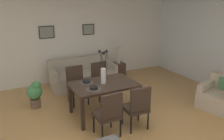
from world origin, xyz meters
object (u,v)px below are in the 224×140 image
(dining_chair_near_right, at_px, (77,83))
(dining_chair_far_left, at_px, (137,106))
(dining_chair_far_right, at_px, (101,78))
(framed_picture_center, at_px, (88,29))
(sofa, at_px, (83,76))
(framed_picture_left, at_px, (47,32))
(potted_plant, at_px, (35,93))
(dining_chair_near_left, at_px, (109,112))
(table_lamp, at_px, (118,52))
(dining_table, at_px, (103,87))
(centerpiece_vase, at_px, (103,71))
(bowl_near_left, at_px, (94,87))
(side_table, at_px, (118,71))
(bowl_near_right, at_px, (86,81))

(dining_chair_near_right, xyz_separation_m, dining_chair_far_left, (0.68, -1.70, 0.00))
(dining_chair_far_right, bearing_deg, framed_picture_center, 79.26)
(dining_chair_near_right, relative_size, sofa, 0.49)
(framed_picture_left, xyz_separation_m, potted_plant, (-0.67, -1.46, -1.19))
(dining_chair_near_left, relative_size, table_lamp, 1.80)
(dining_table, xyz_separation_m, centerpiece_vase, (0.00, 0.00, 0.37))
(dining_table, distance_m, centerpiece_vase, 0.37)
(framed_picture_center, bearing_deg, centerpiece_vase, -104.37)
(dining_chair_far_right, distance_m, potted_plant, 1.66)
(centerpiece_vase, relative_size, sofa, 0.40)
(table_lamp, height_order, potted_plant, table_lamp)
(centerpiece_vase, relative_size, framed_picture_left, 1.69)
(dining_chair_near_left, relative_size, bowl_near_left, 5.41)
(dining_chair_near_right, height_order, sofa, dining_chair_near_right)
(dining_chair_far_right, bearing_deg, potted_plant, 175.41)
(centerpiece_vase, xyz_separation_m, side_table, (1.41, 1.94, -0.76))
(bowl_near_left, bearing_deg, sofa, 76.49)
(dining_table, xyz_separation_m, potted_plant, (-1.31, 1.03, -0.28))
(dining_chair_near_right, distance_m, framed_picture_center, 2.17)
(side_table, height_order, framed_picture_center, framed_picture_center)
(dining_chair_far_left, relative_size, side_table, 1.77)
(dining_chair_near_left, relative_size, bowl_near_right, 5.41)
(bowl_near_left, bearing_deg, dining_table, 33.70)
(bowl_near_right, bearing_deg, side_table, 45.18)
(dining_table, distance_m, dining_chair_near_right, 0.93)
(dining_chair_near_right, height_order, side_table, dining_chair_near_right)
(centerpiece_vase, xyz_separation_m, sofa, (0.19, 1.89, -0.74))
(dining_chair_far_left, bearing_deg, framed_picture_center, 84.85)
(bowl_near_left, height_order, table_lamp, table_lamp)
(dining_table, distance_m, dining_chair_far_right, 0.97)
(bowl_near_left, height_order, sofa, bowl_near_left)
(framed_picture_left, bearing_deg, potted_plant, -114.77)
(dining_chair_far_right, xyz_separation_m, side_table, (1.07, 1.04, -0.25))
(dining_table, bearing_deg, side_table, 54.09)
(dining_chair_near_left, bearing_deg, framed_picture_center, 74.56)
(centerpiece_vase, xyz_separation_m, potted_plant, (-1.31, 1.03, -0.65))
(centerpiece_vase, height_order, bowl_near_right, centerpiece_vase)
(centerpiece_vase, height_order, framed_picture_center, framed_picture_center)
(dining_chair_near_left, height_order, centerpiece_vase, centerpiece_vase)
(dining_chair_near_left, height_order, dining_chair_far_left, same)
(side_table, distance_m, potted_plant, 2.87)
(dining_chair_far_left, bearing_deg, side_table, 69.04)
(table_lamp, relative_size, framed_picture_center, 1.36)
(dining_table, xyz_separation_m, sofa, (0.19, 1.89, -0.37))
(framed_picture_center, relative_size, potted_plant, 0.56)
(dining_chair_near_left, relative_size, framed_picture_center, 2.45)
(side_table, distance_m, framed_picture_left, 2.48)
(dining_table, bearing_deg, framed_picture_left, 104.38)
(dining_table, height_order, dining_chair_near_left, dining_chair_near_left)
(bowl_near_right, bearing_deg, potted_plant, 140.40)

